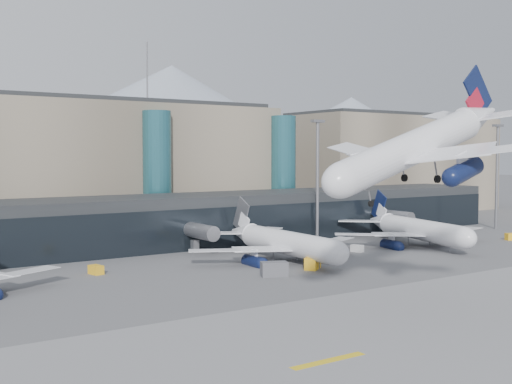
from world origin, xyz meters
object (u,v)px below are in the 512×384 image
Objects in this scene: jet_parked_mid at (277,234)px; veh_c at (274,269)px; lightmast_right at (497,170)px; hero_jet at (426,136)px; jet_parked_right at (412,223)px; veh_e at (512,237)px; veh_g at (357,248)px; lightmast_mid at (317,173)px; veh_b at (96,270)px; veh_d at (314,242)px; veh_h at (313,263)px.

jet_parked_mid reaches higher than veh_c.
jet_parked_mid is (-71.62, -7.55, -10.06)m from lightmast_right.
lightmast_right is at bearing 24.86° from hero_jet.
lightmast_right is at bearing -65.22° from jet_parked_right.
jet_parked_mid reaches higher than veh_e.
lightmast_right is 9.70× the size of veh_e.
veh_g is at bearing 45.26° from veh_c.
lightmast_mid reaches higher than veh_g.
veh_b is 0.88× the size of veh_d.
lightmast_mid is 28.47m from jet_parked_mid.
veh_c is 29.13m from veh_g.
lightmast_mid is 50.64m from lightmast_right.
lightmast_right is 10.74× the size of veh_b.
lightmast_mid reaches higher than jet_parked_right.
lightmast_right is 56.66m from veh_g.
hero_jet reaches higher than veh_h.
veh_d is 0.76× the size of veh_h.
lightmast_mid reaches higher than jet_parked_mid.
veh_b is 0.60× the size of veh_c.
veh_e is at bearing 27.23° from veh_c.
veh_c reaches higher than veh_d.
veh_h reaches higher than veh_e.
veh_e is at bearing -94.99° from jet_parked_right.
hero_jet is at bearing -149.34° from lightmast_right.
veh_c reaches higher than veh_h.
veh_b is 0.90× the size of veh_e.
hero_jet is at bearing -130.56° from veh_e.
hero_jet reaches higher than jet_parked_right.
jet_parked_right is (12.00, -15.56, -9.97)m from lightmast_mid.
veh_e is at bearing -109.43° from veh_b.
jet_parked_right is 9.28× the size of veh_c.
lightmast_right is 0.70× the size of jet_parked_right.
hero_jet is at bearing 173.47° from jet_parked_mid.
veh_c is 1.50× the size of veh_e.
veh_c is 1.46× the size of veh_d.
veh_e is (62.10, 30.84, -19.70)m from hero_jet.
veh_b reaches higher than veh_g.
jet_parked_right is (-38.00, -7.56, -9.97)m from lightmast_right.
lightmast_mid is at bearing -89.53° from veh_b.
jet_parked_mid is at bearing 75.72° from veh_c.
lightmast_right is 75.97m from veh_h.
lightmast_mid is 6.49× the size of veh_c.
veh_e is (34.56, -23.12, -13.67)m from lightmast_mid.
veh_e is 57.12m from veh_h.
hero_jet is 32.48m from veh_c.
lightmast_mid is 0.72× the size of jet_parked_mid.
jet_parked_mid is 31.63m from veh_b.
veh_g is at bearing -103.92° from lightmast_mid.
jet_parked_mid reaches higher than veh_d.
jet_parked_mid is 33.62m from jet_parked_right.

